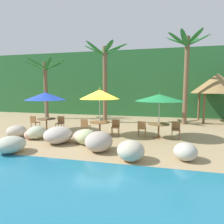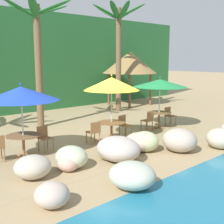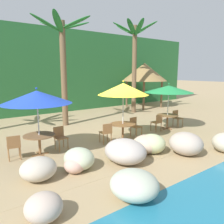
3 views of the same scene
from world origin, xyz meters
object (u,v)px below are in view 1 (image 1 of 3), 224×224
at_px(dining_table_yellow, 100,124).
at_px(palapa_hut, 217,84).
at_px(chair_blue_seaward, 60,122).
at_px(chair_green_seaward, 176,129).
at_px(dining_table_green, 159,126).
at_px(umbrella_yellow, 100,94).
at_px(umbrella_green, 159,98).
at_px(umbrella_blue, 45,96).
at_px(chair_yellow_inland, 85,125).
at_px(chair_yellow_seaward, 116,126).
at_px(chair_green_inland, 142,128).
at_px(palm_tree_nearest, 46,77).
at_px(dining_table_blue, 46,121).
at_px(chair_blue_inland, 34,122).
at_px(palm_tree_third, 186,63).
at_px(palm_tree_second, 105,70).

distance_m(dining_table_yellow, palapa_hut, 9.80).
bearing_deg(chair_blue_seaward, dining_table_yellow, -11.76).
bearing_deg(chair_blue_seaward, palapa_hut, 29.59).
relative_size(chair_blue_seaward, chair_green_seaward, 1.00).
distance_m(dining_table_yellow, dining_table_green, 3.12).
xyz_separation_m(umbrella_yellow, umbrella_green, (3.11, 0.16, -0.15)).
bearing_deg(umbrella_blue, chair_yellow_inland, -8.19).
bearing_deg(chair_green_seaward, chair_yellow_seaward, -178.76).
distance_m(chair_green_inland, palm_tree_nearest, 10.15).
relative_size(dining_table_blue, palm_tree_nearest, 0.22).
xyz_separation_m(chair_blue_inland, palm_tree_third, (9.19, 4.35, 3.79)).
xyz_separation_m(dining_table_blue, chair_blue_seaward, (0.84, 0.15, -0.10)).
distance_m(dining_table_blue, chair_blue_inland, 0.86).
bearing_deg(palapa_hut, chair_blue_seaward, -150.41).
xyz_separation_m(umbrella_blue, palm_tree_third, (8.34, 4.38, 2.21)).
bearing_deg(chair_green_inland, chair_blue_seaward, 174.38).
relative_size(dining_table_green, palm_tree_second, 0.19).
bearing_deg(palm_tree_nearest, umbrella_green, -26.61).
relative_size(chair_green_seaward, chair_green_inland, 1.00).
xyz_separation_m(umbrella_yellow, palapa_hut, (7.25, 6.18, 0.67)).
bearing_deg(chair_green_seaward, palapa_hut, 61.10).
bearing_deg(umbrella_yellow, chair_green_inland, 1.75).
distance_m(umbrella_yellow, palapa_hut, 9.55).
relative_size(chair_green_seaward, palm_tree_third, 0.14).
bearing_deg(chair_blue_inland, umbrella_blue, -1.96).
distance_m(chair_yellow_inland, chair_green_seaward, 4.82).
bearing_deg(chair_green_inland, palm_tree_second, 127.68).
height_order(umbrella_blue, chair_yellow_seaward, umbrella_blue).
bearing_deg(umbrella_blue, dining_table_blue, -172.87).
distance_m(chair_yellow_seaward, chair_yellow_inland, 1.70).
distance_m(dining_table_yellow, palm_tree_third, 7.74).
distance_m(umbrella_blue, chair_green_inland, 5.98).
relative_size(chair_blue_seaward, palapa_hut, 0.23).
xyz_separation_m(chair_blue_inland, chair_yellow_seaward, (5.19, -0.27, 0.00)).
xyz_separation_m(chair_blue_seaward, chair_yellow_inland, (1.80, -0.53, 0.00)).
relative_size(umbrella_blue, chair_green_inland, 2.79).
bearing_deg(umbrella_blue, dining_table_green, -2.08).
distance_m(dining_table_yellow, palm_tree_nearest, 8.36).
relative_size(umbrella_blue, palapa_hut, 0.65).
distance_m(dining_table_green, palapa_hut, 7.65).
distance_m(dining_table_blue, palm_tree_nearest, 5.93).
bearing_deg(umbrella_blue, chair_green_inland, -3.31).
relative_size(chair_blue_seaward, dining_table_yellow, 0.79).
height_order(dining_table_blue, palm_tree_third, palm_tree_third).
distance_m(chair_blue_inland, palm_tree_nearest, 5.63).
bearing_deg(dining_table_yellow, umbrella_blue, 173.44).
height_order(umbrella_yellow, dining_table_yellow, umbrella_yellow).
distance_m(umbrella_yellow, dining_table_yellow, 1.62).
relative_size(chair_yellow_inland, chair_green_seaward, 1.00).
distance_m(dining_table_yellow, umbrella_green, 3.45).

